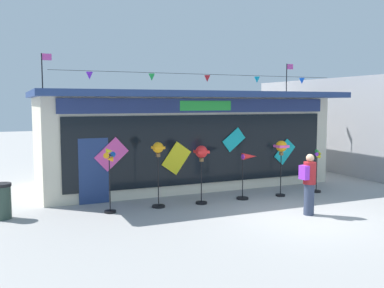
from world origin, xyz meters
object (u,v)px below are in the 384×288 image
Objects in this scene: kite_shop_building at (180,137)px; wind_spinner_left at (158,159)px; wind_spinner_far_right at (317,169)px; wind_spinner_far_left at (110,171)px; wind_spinner_center_left at (201,158)px; wind_spinner_center_right at (247,168)px; wind_spinner_right at (281,151)px; person_near_camera at (309,183)px; trash_bin at (2,201)px.

kite_shop_building is 4.12m from wind_spinner_left.
wind_spinner_far_left is at bearing 179.22° from wind_spinner_far_right.
kite_shop_building is at bearing 133.95° from wind_spinner_far_right.
wind_spinner_center_left is 1.20× the size of wind_spinner_center_right.
kite_shop_building is 5.22m from wind_spinner_far_right.
wind_spinner_right is (2.84, -0.07, 0.08)m from wind_spinner_center_left.
wind_spinner_left is at bearing 178.29° from wind_spinner_far_right.
wind_spinner_center_right is 2.44m from person_near_camera.
wind_spinner_left is at bearing -6.48° from trash_bin.
wind_spinner_far_left is 1.02× the size of wind_spinner_center_left.
kite_shop_building is 7.26× the size of wind_spinner_far_right.
wind_spinner_far_left is 0.95× the size of wind_spinner_left.
wind_spinner_center_right is (0.86, -3.60, -0.74)m from kite_shop_building.
kite_shop_building reaches higher than person_near_camera.
wind_spinner_far_right reaches higher than trash_bin.
wind_spinner_far_left is 1.23× the size of wind_spinner_center_right.
wind_spinner_center_right is at bearing 1.36° from wind_spinner_center_left.
wind_spinner_far_left reaches higher than person_near_camera.
wind_spinner_left is 5.70m from wind_spinner_far_right.
wind_spinner_left is at bearing 177.61° from wind_spinner_right.
wind_spinner_far_right reaches higher than wind_spinner_center_right.
trash_bin is (-2.76, 0.55, -0.71)m from wind_spinner_far_left.
wind_spinner_right is at bearing -1.03° from wind_spinner_far_left.
wind_spinner_center_left is 2.84m from wind_spinner_right.
wind_spinner_left is (1.44, 0.07, 0.25)m from wind_spinner_far_left.
wind_spinner_far_right is (1.49, 0.01, -0.68)m from wind_spinner_right.
wind_spinner_far_right is (2.70, -0.10, -0.19)m from wind_spinner_center_right.
wind_spinner_right is at bearing -60.76° from kite_shop_building.
kite_shop_building is 3.73m from wind_spinner_center_left.
kite_shop_building is 4.25m from wind_spinner_right.
wind_spinner_right is at bearing -1.36° from wind_spinner_center_left.
person_near_camera is (3.48, -2.45, -0.55)m from wind_spinner_left.
kite_shop_building is at bearing 59.19° from wind_spinner_left.
wind_spinner_far_left reaches higher than wind_spinner_far_right.
wind_spinner_far_right is at bearing -3.75° from trash_bin.
kite_shop_building is 6.07× the size of wind_spinner_center_left.
wind_spinner_far_left is 1.08× the size of person_near_camera.
wind_spinner_left is 4.29m from person_near_camera.
wind_spinner_center_right is 1.56× the size of trash_bin.
wind_spinner_far_right is 0.89× the size of person_near_camera.
wind_spinner_right is (5.62, -0.10, 0.31)m from wind_spinner_far_left.
person_near_camera is at bearing -77.75° from wind_spinner_center_right.
wind_spinner_right is at bearing -179.81° from wind_spinner_far_right.
wind_spinner_far_right is 3.16m from person_near_camera.
wind_spinner_right reaches higher than wind_spinner_far_left.
wind_spinner_center_left reaches higher than wind_spinner_far_right.
wind_spinner_far_left is at bearing -179.94° from wind_spinner_center_right.
kite_shop_building is at bearing 9.11° from person_near_camera.
wind_spinner_center_left is at bearing -6.01° from trash_bin.
wind_spinner_far_right is at bearing -0.78° from wind_spinner_far_left.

